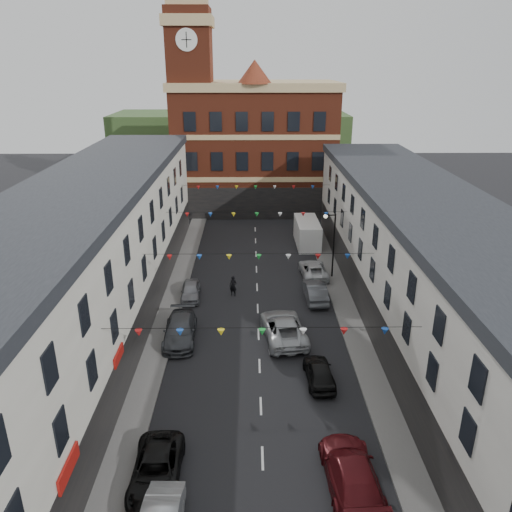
{
  "coord_description": "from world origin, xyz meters",
  "views": [
    {
      "loc": [
        -0.54,
        -27.27,
        18.25
      ],
      "look_at": [
        -0.13,
        8.13,
        4.43
      ],
      "focal_mm": 35.0,
      "sensor_mm": 36.0,
      "label": 1
    }
  ],
  "objects_px": {
    "car_left_c": "(156,470)",
    "moving_car": "(283,328)",
    "car_right_c": "(352,473)",
    "car_right_d": "(319,372)",
    "pedestrian": "(233,286)",
    "car_right_e": "(315,291)",
    "car_right_f": "(313,269)",
    "white_van": "(307,233)",
    "car_left_e": "(191,291)",
    "street_lamp": "(331,237)",
    "car_left_d": "(180,330)"
  },
  "relations": [
    {
      "from": "car_right_d",
      "to": "car_right_f",
      "type": "bearing_deg",
      "value": -98.27
    },
    {
      "from": "white_van",
      "to": "car_right_e",
      "type": "bearing_deg",
      "value": -94.13
    },
    {
      "from": "car_right_c",
      "to": "pedestrian",
      "type": "distance_m",
      "value": 21.1
    },
    {
      "from": "car_right_c",
      "to": "moving_car",
      "type": "bearing_deg",
      "value": -83.07
    },
    {
      "from": "car_right_d",
      "to": "white_van",
      "type": "bearing_deg",
      "value": -97.13
    },
    {
      "from": "car_left_c",
      "to": "moving_car",
      "type": "distance_m",
      "value": 14.51
    },
    {
      "from": "car_right_d",
      "to": "car_right_e",
      "type": "xyz_separation_m",
      "value": [
        1.12,
        11.25,
        0.07
      ]
    },
    {
      "from": "street_lamp",
      "to": "white_van",
      "type": "height_order",
      "value": "street_lamp"
    },
    {
      "from": "car_right_e",
      "to": "pedestrian",
      "type": "distance_m",
      "value": 6.79
    },
    {
      "from": "car_right_d",
      "to": "pedestrian",
      "type": "bearing_deg",
      "value": -67.94
    },
    {
      "from": "street_lamp",
      "to": "car_right_d",
      "type": "distance_m",
      "value": 16.33
    },
    {
      "from": "car_right_e",
      "to": "moving_car",
      "type": "xyz_separation_m",
      "value": [
        -2.97,
        -6.04,
        0.07
      ]
    },
    {
      "from": "car_left_e",
      "to": "car_left_c",
      "type": "bearing_deg",
      "value": -91.5
    },
    {
      "from": "car_right_e",
      "to": "car_right_f",
      "type": "relative_size",
      "value": 0.93
    },
    {
      "from": "car_left_d",
      "to": "car_right_e",
      "type": "relative_size",
      "value": 1.16
    },
    {
      "from": "car_left_d",
      "to": "moving_car",
      "type": "relative_size",
      "value": 0.89
    },
    {
      "from": "car_right_c",
      "to": "car_right_d",
      "type": "relative_size",
      "value": 1.42
    },
    {
      "from": "car_left_e",
      "to": "car_right_f",
      "type": "relative_size",
      "value": 0.78
    },
    {
      "from": "car_left_e",
      "to": "car_right_f",
      "type": "height_order",
      "value": "car_right_f"
    },
    {
      "from": "car_right_e",
      "to": "moving_car",
      "type": "bearing_deg",
      "value": 61.6
    },
    {
      "from": "car_left_e",
      "to": "car_right_d",
      "type": "relative_size",
      "value": 0.96
    },
    {
      "from": "moving_car",
      "to": "pedestrian",
      "type": "bearing_deg",
      "value": -68.74
    },
    {
      "from": "moving_car",
      "to": "pedestrian",
      "type": "relative_size",
      "value": 3.39
    },
    {
      "from": "street_lamp",
      "to": "white_van",
      "type": "bearing_deg",
      "value": 96.99
    },
    {
      "from": "car_right_f",
      "to": "car_left_d",
      "type": "bearing_deg",
      "value": 43.27
    },
    {
      "from": "car_right_c",
      "to": "white_van",
      "type": "relative_size",
      "value": 0.95
    },
    {
      "from": "car_left_d",
      "to": "car_right_e",
      "type": "bearing_deg",
      "value": 29.37
    },
    {
      "from": "car_left_c",
      "to": "car_right_c",
      "type": "relative_size",
      "value": 0.86
    },
    {
      "from": "moving_car",
      "to": "pedestrian",
      "type": "xyz_separation_m",
      "value": [
        -3.76,
        6.91,
        0.05
      ]
    },
    {
      "from": "car_right_d",
      "to": "pedestrian",
      "type": "distance_m",
      "value": 13.36
    },
    {
      "from": "street_lamp",
      "to": "car_left_c",
      "type": "distance_m",
      "value": 26.26
    },
    {
      "from": "car_right_d",
      "to": "moving_car",
      "type": "relative_size",
      "value": 0.67
    },
    {
      "from": "pedestrian",
      "to": "car_right_c",
      "type": "bearing_deg",
      "value": -53.18
    },
    {
      "from": "car_left_c",
      "to": "car_right_c",
      "type": "xyz_separation_m",
      "value": [
        8.94,
        -0.44,
        0.14
      ]
    },
    {
      "from": "car_right_c",
      "to": "street_lamp",
      "type": "bearing_deg",
      "value": -98.78
    },
    {
      "from": "car_left_c",
      "to": "moving_car",
      "type": "xyz_separation_m",
      "value": [
        6.68,
        12.88,
        0.15
      ]
    },
    {
      "from": "street_lamp",
      "to": "car_left_e",
      "type": "relative_size",
      "value": 1.58
    },
    {
      "from": "car_right_f",
      "to": "white_van",
      "type": "bearing_deg",
      "value": -94.89
    },
    {
      "from": "car_left_e",
      "to": "moving_car",
      "type": "relative_size",
      "value": 0.64
    },
    {
      "from": "car_left_e",
      "to": "pedestrian",
      "type": "xyz_separation_m",
      "value": [
        3.49,
        0.4,
        0.22
      ]
    },
    {
      "from": "car_right_d",
      "to": "car_right_e",
      "type": "bearing_deg",
      "value": -98.45
    },
    {
      "from": "car_right_f",
      "to": "moving_car",
      "type": "distance_m",
      "value": 11.35
    },
    {
      "from": "car_left_e",
      "to": "car_right_d",
      "type": "distance_m",
      "value": 14.84
    },
    {
      "from": "car_right_d",
      "to": "street_lamp",
      "type": "bearing_deg",
      "value": -103.4
    },
    {
      "from": "white_van",
      "to": "car_left_c",
      "type": "bearing_deg",
      "value": -108.8
    },
    {
      "from": "car_right_c",
      "to": "car_right_f",
      "type": "bearing_deg",
      "value": -95.38
    },
    {
      "from": "car_left_e",
      "to": "car_right_f",
      "type": "bearing_deg",
      "value": 18.92
    },
    {
      "from": "car_left_e",
      "to": "pedestrian",
      "type": "height_order",
      "value": "pedestrian"
    },
    {
      "from": "car_left_e",
      "to": "car_left_d",
      "type": "bearing_deg",
      "value": -93.16
    },
    {
      "from": "car_right_c",
      "to": "white_van",
      "type": "xyz_separation_m",
      "value": [
        1.47,
        32.65,
        0.5
      ]
    }
  ]
}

